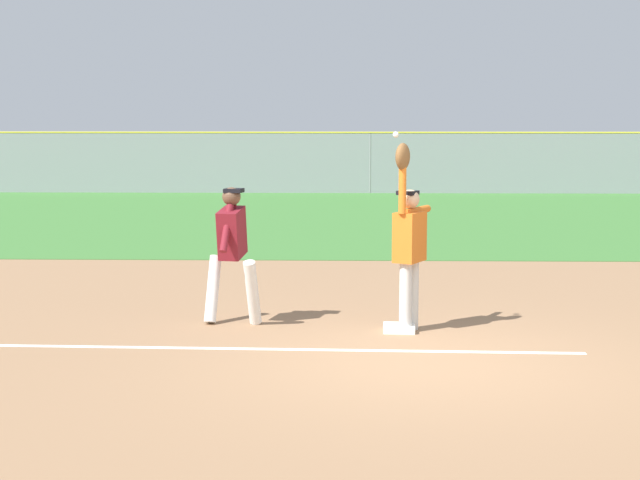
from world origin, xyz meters
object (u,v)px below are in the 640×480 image
object	(u,v)px
fielder	(409,239)
parked_car_tan	(523,167)
first_base	(399,328)
parked_car_white	(378,167)
baseball	(396,135)
parked_car_black	(241,167)
parked_car_green	(89,167)
runner	(232,245)

from	to	relation	value
fielder	parked_car_tan	distance (m)	26.46
first_base	parked_car_white	bearing A→B (deg)	88.78
first_base	baseball	xyz separation A→B (m)	(-0.06, -0.05, 2.33)
fielder	parked_car_black	xyz separation A→B (m)	(-4.73, 25.75, -0.45)
parked_car_white	parked_car_black	bearing A→B (deg)	176.67
first_base	parked_car_green	bearing A→B (deg)	111.97
parked_car_green	parked_car_white	world-z (taller)	same
first_base	parked_car_tan	world-z (taller)	parked_car_tan
parked_car_green	parked_car_black	bearing A→B (deg)	-3.56
parked_car_black	parked_car_white	world-z (taller)	same
fielder	parked_car_green	world-z (taller)	fielder
fielder	runner	xyz separation A→B (m)	(-2.17, 0.34, -0.12)
parked_car_tan	baseball	bearing A→B (deg)	-108.24
fielder	runner	bearing A→B (deg)	18.95
parked_car_black	parked_car_tan	size ratio (longest dim) A/B	0.98
baseball	parked_car_green	distance (m)	27.68
runner	fielder	bearing A→B (deg)	0.88
parked_car_black	parked_car_white	size ratio (longest dim) A/B	1.01
parked_car_white	parked_car_tan	bearing A→B (deg)	1.23
first_base	parked_car_tan	distance (m)	26.51
first_base	parked_car_white	world-z (taller)	parked_car_white
first_base	runner	xyz separation A→B (m)	(-2.06, 0.37, 0.96)
runner	baseball	distance (m)	2.46
parked_car_green	parked_car_white	xyz separation A→B (m)	(10.87, -0.01, 0.00)
baseball	parked_car_green	bearing A→B (deg)	111.81
runner	parked_car_tan	xyz separation A→B (m)	(8.01, 25.46, -0.32)
parked_car_white	parked_car_green	bearing A→B (deg)	178.67
first_base	baseball	world-z (taller)	baseball
fielder	parked_car_tan	xyz separation A→B (m)	(5.84, 25.80, -0.45)
fielder	baseball	bearing A→B (deg)	50.39
runner	parked_car_tan	size ratio (longest dim) A/B	0.38
first_base	parked_car_black	size ratio (longest dim) A/B	0.08
parked_car_green	fielder	bearing A→B (deg)	-73.11
parked_car_tan	parked_car_white	bearing A→B (deg)	177.34
parked_car_green	parked_car_tan	xyz separation A→B (m)	(16.28, 0.22, 0.00)
baseball	parked_car_white	xyz separation A→B (m)	(0.61, 25.64, -1.70)
baseball	first_base	bearing A→B (deg)	37.74
first_base	runner	world-z (taller)	runner
parked_car_black	parked_car_white	xyz separation A→B (m)	(5.17, -0.19, 0.00)
parked_car_green	parked_car_black	xyz separation A→B (m)	(5.71, 0.17, 0.00)
first_base	parked_car_tan	size ratio (longest dim) A/B	0.08
baseball	parked_car_white	distance (m)	25.70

